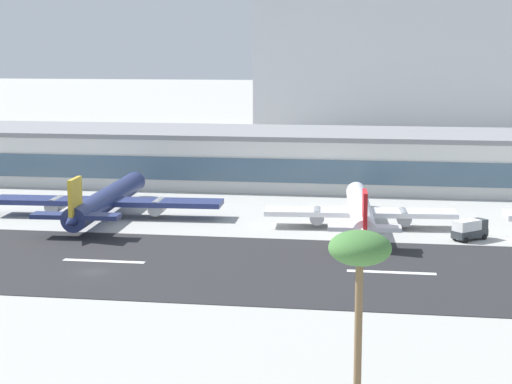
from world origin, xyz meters
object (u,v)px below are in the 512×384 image
(distant_hotel_block, at_px, (429,66))
(service_box_truck_1, at_px, (470,229))
(airliner_red_tail_gate_2, at_px, (360,212))
(palm_tree_1, at_px, (360,253))
(airliner_gold_tail_gate_1, at_px, (105,201))
(terminal_building, at_px, (275,157))

(distant_hotel_block, height_order, service_box_truck_1, distant_hotel_block)
(service_box_truck_1, bearing_deg, distant_hotel_block, 47.55)
(airliner_red_tail_gate_2, relative_size, service_box_truck_1, 7.08)
(airliner_red_tail_gate_2, relative_size, palm_tree_1, 2.86)
(airliner_red_tail_gate_2, bearing_deg, palm_tree_1, 177.59)
(distant_hotel_block, distance_m, airliner_red_tail_gate_2, 176.03)
(airliner_gold_tail_gate_1, distance_m, palm_tree_1, 90.10)
(palm_tree_1, bearing_deg, service_box_truck_1, 77.43)
(terminal_building, xyz_separation_m, service_box_truck_1, (38.49, -53.69, -4.15))
(service_box_truck_1, xyz_separation_m, palm_tree_1, (-14.90, -66.82, 11.24))
(terminal_building, distance_m, service_box_truck_1, 66.19)
(distant_hotel_block, bearing_deg, airliner_gold_tail_gate_1, -109.98)
(distant_hotel_block, height_order, palm_tree_1, distant_hotel_block)
(airliner_gold_tail_gate_1, bearing_deg, distant_hotel_block, -22.73)
(terminal_building, distance_m, distant_hotel_block, 133.48)
(palm_tree_1, bearing_deg, airliner_red_tail_gate_2, 92.07)
(distant_hotel_block, relative_size, palm_tree_1, 8.09)
(airliner_red_tail_gate_2, bearing_deg, distant_hotel_block, -10.06)
(airliner_red_tail_gate_2, distance_m, service_box_truck_1, 18.73)
(airliner_gold_tail_gate_1, bearing_deg, service_box_truck_1, -100.62)
(terminal_building, height_order, airliner_gold_tail_gate_1, terminal_building)
(airliner_gold_tail_gate_1, height_order, service_box_truck_1, airliner_gold_tail_gate_1)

